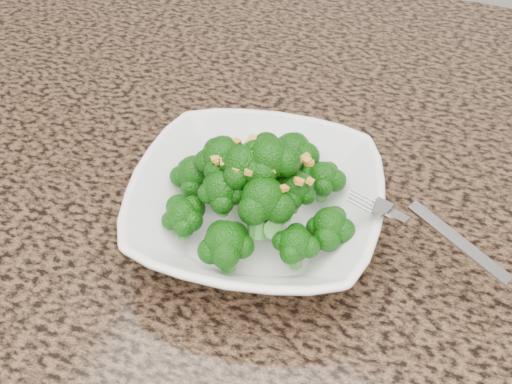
% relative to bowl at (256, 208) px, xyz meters
% --- Properties ---
extents(granite_counter, '(1.64, 1.04, 0.03)m').
position_rel_bowl_xyz_m(granite_counter, '(-0.04, 0.03, -0.04)').
color(granite_counter, brown).
rests_on(granite_counter, cabinet).
extents(bowl, '(0.27, 0.27, 0.06)m').
position_rel_bowl_xyz_m(bowl, '(0.00, 0.00, 0.00)').
color(bowl, white).
rests_on(bowl, granite_counter).
extents(broccoli_pile, '(0.21, 0.21, 0.07)m').
position_rel_bowl_xyz_m(broccoli_pile, '(0.00, 0.00, 0.06)').
color(broccoli_pile, '#105009').
rests_on(broccoli_pile, bowl).
extents(garlic_topping, '(0.12, 0.12, 0.01)m').
position_rel_bowl_xyz_m(garlic_topping, '(0.00, 0.00, 0.10)').
color(garlic_topping, gold).
rests_on(garlic_topping, broccoli_pile).
extents(fork, '(0.16, 0.09, 0.01)m').
position_rel_bowl_xyz_m(fork, '(0.13, 0.00, 0.03)').
color(fork, silver).
rests_on(fork, bowl).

